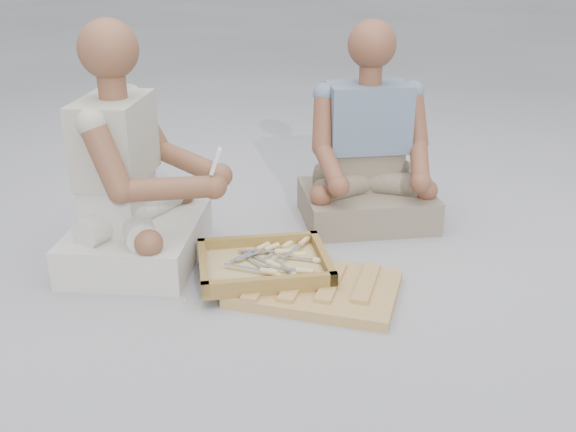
{
  "coord_description": "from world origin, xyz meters",
  "views": [
    {
      "loc": [
        0.1,
        -2.02,
        1.21
      ],
      "look_at": [
        0.03,
        0.16,
        0.3
      ],
      "focal_mm": 40.0,
      "sensor_mm": 36.0,
      "label": 1
    }
  ],
  "objects_px": {
    "carved_panel": "(315,288)",
    "companion": "(368,158)",
    "tool_tray": "(264,265)",
    "craftsman": "(132,184)"
  },
  "relations": [
    {
      "from": "carved_panel",
      "to": "companion",
      "type": "xyz_separation_m",
      "value": [
        0.24,
        0.73,
        0.29
      ]
    },
    {
      "from": "tool_tray",
      "to": "companion",
      "type": "distance_m",
      "value": 0.81
    },
    {
      "from": "tool_tray",
      "to": "carved_panel",
      "type": "bearing_deg",
      "value": -26.57
    },
    {
      "from": "tool_tray",
      "to": "companion",
      "type": "relative_size",
      "value": 0.61
    },
    {
      "from": "carved_panel",
      "to": "craftsman",
      "type": "relative_size",
      "value": 0.63
    },
    {
      "from": "craftsman",
      "to": "tool_tray",
      "type": "bearing_deg",
      "value": 75.36
    },
    {
      "from": "tool_tray",
      "to": "companion",
      "type": "xyz_separation_m",
      "value": [
        0.44,
        0.63,
        0.25
      ]
    },
    {
      "from": "companion",
      "to": "tool_tray",
      "type": "bearing_deg",
      "value": 44.61
    },
    {
      "from": "carved_panel",
      "to": "companion",
      "type": "height_order",
      "value": "companion"
    },
    {
      "from": "companion",
      "to": "carved_panel",
      "type": "bearing_deg",
      "value": 61.33
    }
  ]
}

